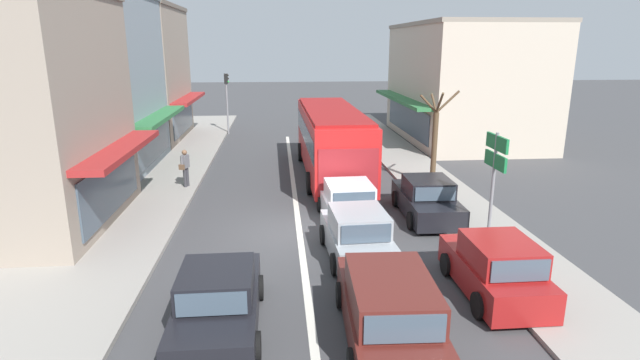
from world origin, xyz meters
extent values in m
plane|color=#3F3F42|center=(0.00, 0.00, 0.00)|extent=(140.00, 140.00, 0.00)
cube|color=silver|center=(0.00, 4.00, 0.00)|extent=(0.20, 28.00, 0.01)
cube|color=gray|center=(-6.80, 6.00, 0.07)|extent=(5.20, 44.00, 0.14)
cube|color=gray|center=(6.20, 6.00, 0.06)|extent=(2.80, 44.00, 0.12)
cube|color=maroon|center=(-5.97, 1.13, 2.70)|extent=(1.10, 6.65, 0.20)
cube|color=#425160|center=(-6.39, 1.13, 1.40)|extent=(0.06, 5.78, 1.80)
cube|color=#84939E|center=(-10.20, 9.06, 4.18)|extent=(6.65, 8.35, 8.35)
cube|color=#2D703D|center=(-6.43, 9.06, 2.70)|extent=(1.10, 7.68, 0.20)
cube|color=#425160|center=(-6.85, 9.06, 1.40)|extent=(0.06, 6.68, 1.80)
cube|color=gray|center=(-10.20, 17.53, 4.15)|extent=(6.67, 8.23, 8.30)
cube|color=maroon|center=(-6.41, 17.53, 2.70)|extent=(1.10, 7.57, 0.20)
cube|color=#425160|center=(-6.83, 17.53, 1.40)|extent=(0.06, 6.58, 1.80)
cube|color=#6E6358|center=(-10.20, 17.53, 8.42)|extent=(6.83, 8.23, 0.24)
cube|color=beige|center=(11.50, 16.13, 3.61)|extent=(7.29, 12.33, 7.23)
cube|color=#2D703D|center=(7.40, 16.13, 2.70)|extent=(1.10, 11.34, 0.20)
cube|color=#425160|center=(7.82, 16.13, 1.40)|extent=(0.06, 9.86, 1.80)
cube|color=gray|center=(11.50, 16.13, 7.35)|extent=(7.45, 12.33, 0.24)
cube|color=red|center=(1.86, 7.32, 1.76)|extent=(2.63, 10.83, 2.70)
cube|color=#425160|center=(1.86, 7.32, 2.16)|extent=(2.66, 10.40, 0.90)
cube|color=maroon|center=(1.92, 1.89, 1.56)|extent=(2.25, 0.09, 1.76)
cube|color=maroon|center=(1.86, 7.32, 3.17)|extent=(2.49, 9.96, 0.12)
cylinder|color=black|center=(0.57, 10.66, 0.48)|extent=(0.27, 0.96, 0.96)
cylinder|color=black|center=(3.07, 10.69, 0.48)|extent=(0.27, 0.96, 0.96)
cylinder|color=black|center=(0.64, 4.34, 0.48)|extent=(0.27, 0.96, 0.96)
cylinder|color=black|center=(3.14, 4.37, 0.48)|extent=(0.27, 0.96, 0.96)
cube|color=#9EA3A8|center=(1.59, -2.23, 0.52)|extent=(1.81, 3.77, 0.76)
cube|color=#9EA3A8|center=(1.60, -2.53, 1.22)|extent=(1.61, 1.97, 0.64)
cube|color=#425160|center=(1.55, -1.56, 1.22)|extent=(1.40, 0.13, 0.54)
cube|color=#425160|center=(1.65, -3.50, 1.22)|extent=(1.37, 0.13, 0.51)
cylinder|color=black|center=(0.71, -1.16, 0.31)|extent=(0.21, 0.63, 0.62)
cylinder|color=black|center=(2.35, -1.08, 0.31)|extent=(0.21, 0.63, 0.62)
cylinder|color=black|center=(0.82, -3.38, 0.31)|extent=(0.21, 0.63, 0.62)
cylinder|color=black|center=(2.46, -3.30, 0.31)|extent=(0.21, 0.63, 0.62)
cube|color=black|center=(-2.04, -5.84, 0.51)|extent=(1.74, 4.21, 0.72)
cube|color=black|center=(-2.04, -5.94, 1.17)|extent=(1.57, 1.81, 0.60)
cube|color=#425160|center=(-2.05, -5.02, 1.17)|extent=(1.44, 0.07, 0.51)
cube|color=#425160|center=(-2.04, -6.86, 1.17)|extent=(1.40, 0.07, 0.48)
cylinder|color=black|center=(-2.91, -4.58, 0.31)|extent=(0.18, 0.62, 0.62)
cylinder|color=black|center=(-1.19, -4.57, 0.31)|extent=(0.18, 0.62, 0.62)
cylinder|color=black|center=(-2.90, -7.10, 0.31)|extent=(0.18, 0.62, 0.62)
cylinder|color=black|center=(-1.18, -7.09, 0.31)|extent=(0.18, 0.62, 0.62)
cube|color=#561E19|center=(1.58, -6.50, 0.52)|extent=(1.93, 4.56, 0.76)
cube|color=#561E19|center=(1.57, -6.85, 1.24)|extent=(1.74, 2.66, 0.68)
cube|color=#425160|center=(1.62, -5.53, 1.24)|extent=(1.51, 0.12, 0.58)
cube|color=#425160|center=(1.52, -8.17, 1.24)|extent=(1.48, 0.12, 0.54)
cylinder|color=black|center=(0.75, -5.12, 0.31)|extent=(0.20, 0.63, 0.62)
cylinder|color=black|center=(2.51, -5.19, 0.31)|extent=(0.20, 0.63, 0.62)
cube|color=silver|center=(1.78, 0.76, 0.51)|extent=(1.89, 4.27, 0.72)
cube|color=silver|center=(1.78, 0.66, 1.17)|extent=(1.63, 1.86, 0.60)
cube|color=#425160|center=(1.75, 1.58, 1.17)|extent=(1.44, 0.12, 0.51)
cube|color=#425160|center=(1.82, -0.26, 1.17)|extent=(1.41, 0.12, 0.48)
cylinder|color=black|center=(0.87, 1.99, 0.31)|extent=(0.20, 0.63, 0.62)
cylinder|color=black|center=(2.59, 2.06, 0.31)|extent=(0.20, 0.63, 0.62)
cylinder|color=black|center=(0.97, -0.53, 0.31)|extent=(0.20, 0.63, 0.62)
cylinder|color=black|center=(2.69, -0.46, 0.31)|extent=(0.20, 0.63, 0.62)
cube|color=maroon|center=(4.69, -4.77, 0.52)|extent=(1.66, 3.71, 0.76)
cube|color=maroon|center=(4.69, -5.07, 1.22)|extent=(1.53, 1.91, 0.64)
cube|color=#425160|center=(4.69, -4.10, 1.22)|extent=(1.40, 0.07, 0.54)
cube|color=#425160|center=(4.70, -6.04, 1.22)|extent=(1.37, 0.07, 0.51)
cylinder|color=black|center=(3.87, -3.66, 0.31)|extent=(0.18, 0.62, 0.62)
cylinder|color=black|center=(5.51, -3.65, 0.31)|extent=(0.18, 0.62, 0.62)
cylinder|color=black|center=(3.88, -5.88, 0.31)|extent=(0.18, 0.62, 0.62)
cylinder|color=black|center=(5.52, -5.87, 0.31)|extent=(0.18, 0.62, 0.62)
cube|color=black|center=(4.71, 1.12, 0.51)|extent=(1.82, 4.24, 0.72)
cube|color=black|center=(4.70, 1.02, 1.17)|extent=(1.60, 1.84, 0.60)
cube|color=#425160|center=(4.72, 1.94, 1.17)|extent=(1.44, 0.09, 0.51)
cube|color=#425160|center=(4.68, 0.10, 1.17)|extent=(1.41, 0.09, 0.48)
cylinder|color=black|center=(3.87, 2.40, 0.31)|extent=(0.19, 0.62, 0.62)
cylinder|color=black|center=(5.59, 2.36, 0.31)|extent=(0.19, 0.62, 0.62)
cylinder|color=black|center=(3.82, -0.12, 0.31)|extent=(0.19, 0.62, 0.62)
cylinder|color=black|center=(5.54, -0.16, 0.31)|extent=(0.19, 0.62, 0.62)
cylinder|color=gray|center=(-4.12, 19.44, 2.10)|extent=(0.12, 0.12, 4.20)
cube|color=black|center=(-4.12, 19.44, 3.85)|extent=(0.24, 0.24, 0.68)
sphere|color=black|center=(-3.98, 19.44, 4.08)|extent=(0.13, 0.13, 0.13)
sphere|color=black|center=(-3.98, 19.44, 3.86)|extent=(0.13, 0.13, 0.13)
sphere|color=green|center=(-3.98, 19.44, 3.64)|extent=(0.13, 0.13, 0.13)
cylinder|color=gray|center=(5.84, -1.76, 1.80)|extent=(0.10, 0.10, 3.60)
cube|color=#19753D|center=(5.84, -1.78, 3.30)|extent=(0.08, 1.40, 0.44)
cube|color=white|center=(5.88, -1.78, 3.30)|extent=(0.01, 1.10, 0.10)
cube|color=#19753D|center=(5.84, -1.78, 2.75)|extent=(0.08, 1.40, 0.44)
cube|color=white|center=(5.88, -1.78, 2.75)|extent=(0.01, 1.10, 0.10)
cylinder|color=brown|center=(6.11, 4.89, 1.66)|extent=(0.24, 0.24, 3.32)
cylinder|color=brown|center=(6.11, 5.29, 3.67)|extent=(0.10, 0.86, 0.77)
cylinder|color=brown|center=(6.58, 4.89, 3.77)|extent=(1.00, 0.10, 0.97)
cylinder|color=brown|center=(6.11, 4.53, 3.76)|extent=(0.10, 0.80, 0.94)
cylinder|color=brown|center=(5.75, 4.89, 3.69)|extent=(0.80, 0.10, 0.81)
cylinder|color=#333338|center=(-4.63, 5.55, 0.56)|extent=(0.14, 0.14, 0.84)
cylinder|color=#333338|center=(-4.70, 5.38, 0.56)|extent=(0.14, 0.14, 0.84)
cube|color=slate|center=(-4.66, 5.46, 1.26)|extent=(0.34, 0.42, 0.56)
sphere|color=brown|center=(-4.66, 5.46, 1.66)|extent=(0.22, 0.22, 0.22)
cylinder|color=slate|center=(-4.57, 5.68, 1.26)|extent=(0.09, 0.09, 0.54)
cylinder|color=slate|center=(-4.76, 5.24, 1.26)|extent=(0.09, 0.09, 0.54)
cube|color=brown|center=(-4.77, 5.17, 1.08)|extent=(0.26, 0.19, 0.22)
camera|label=1|loc=(-0.66, -15.86, 6.12)|focal=28.00mm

